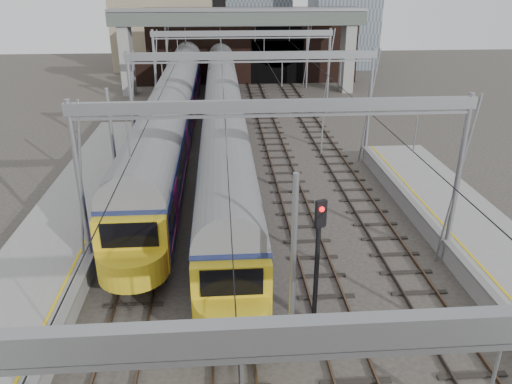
{
  "coord_description": "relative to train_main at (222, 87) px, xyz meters",
  "views": [
    {
      "loc": [
        -2.21,
        -11.81,
        12.41
      ],
      "look_at": [
        -0.54,
        11.25,
        2.4
      ],
      "focal_mm": 35.0,
      "sensor_mm": 36.0,
      "label": 1
    }
  ],
  "objects": [
    {
      "name": "tracks",
      "position": [
        2.0,
        -21.46,
        -2.55
      ],
      "size": [
        14.4,
        80.0,
        0.22
      ],
      "color": "#4C3828",
      "rests_on": "ground"
    },
    {
      "name": "train_main",
      "position": [
        0.0,
        0.0,
        0.0
      ],
      "size": [
        2.93,
        67.66,
        4.99
      ],
      "color": "black",
      "rests_on": "ground"
    },
    {
      "name": "train_second",
      "position": [
        -4.0,
        -3.57,
        0.1
      ],
      "size": [
        3.09,
        53.51,
        5.22
      ],
      "color": "black",
      "rests_on": "ground"
    },
    {
      "name": "equip_cover_c",
      "position": [
        5.2,
        -33.99,
        -2.52
      ],
      "size": [
        0.98,
        0.81,
        0.1
      ],
      "primitive_type": "cube",
      "rotation": [
        0.0,
        0.0,
        0.29
      ],
      "color": "#1737AD",
      "rests_on": "ground"
    },
    {
      "name": "signal_near_centre",
      "position": [
        3.13,
        -32.9,
        0.8
      ],
      "size": [
        0.42,
        0.49,
        5.41
      ],
      "rotation": [
        0.0,
        0.0,
        0.34
      ],
      "color": "black",
      "rests_on": "ground"
    },
    {
      "name": "overbridge",
      "position": [
        2.0,
        9.54,
        4.7
      ],
      "size": [
        28.0,
        3.0,
        9.25
      ],
      "color": "gray",
      "rests_on": "ground"
    },
    {
      "name": "overhead_line",
      "position": [
        2.0,
        -14.97,
        4.0
      ],
      "size": [
        16.8,
        80.0,
        8.0
      ],
      "color": "gray",
      "rests_on": "ground"
    },
    {
      "name": "equip_cover_a",
      "position": [
        0.18,
        -29.06,
        -2.51
      ],
      "size": [
        1.06,
        0.9,
        0.11
      ],
      "primitive_type": "cube",
      "rotation": [
        0.0,
        0.0,
        -0.34
      ],
      "color": "#1737AD",
      "rests_on": "ground"
    },
    {
      "name": "retaining_wall",
      "position": [
        3.4,
        15.48,
        1.77
      ],
      "size": [
        28.0,
        2.75,
        9.0
      ],
      "color": "black",
      "rests_on": "ground"
    },
    {
      "name": "equip_cover_b",
      "position": [
        4.33,
        -33.74,
        -2.51
      ],
      "size": [
        1.04,
        0.91,
        0.1
      ],
      "primitive_type": "cube",
      "rotation": [
        0.0,
        0.0,
        0.41
      ],
      "color": "#1737AD",
      "rests_on": "ground"
    }
  ]
}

